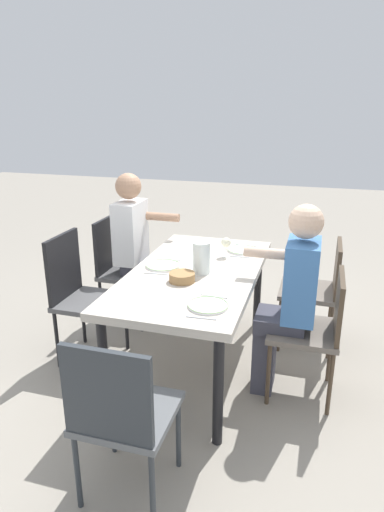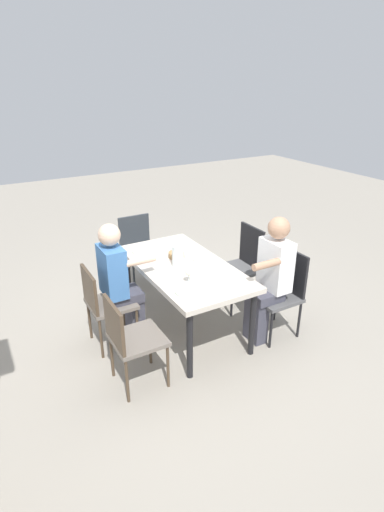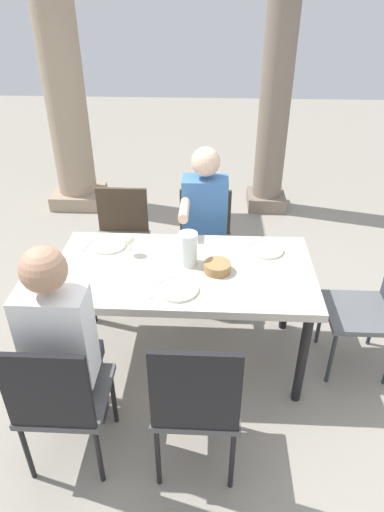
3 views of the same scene
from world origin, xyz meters
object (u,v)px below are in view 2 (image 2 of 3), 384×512
chair_west_south (282,288)px  wine_glass_0 (189,272)px  diner_woman_green (270,276)px  dining_table (184,271)px  bread_basket (176,255)px  chair_mid_south (243,262)px  chair_west_north (129,336)px  plate_1 (205,260)px  plate_0 (188,291)px  diner_man_white (120,280)px  water_pitcher (178,257)px  chair_mid_north (104,301)px  plate_2 (142,251)px  chair_head_east (138,247)px

chair_west_south → wine_glass_0: bearing=78.1°
diner_woman_green → dining_table: bearing=49.6°
bread_basket → chair_mid_south: bearing=-96.7°
chair_west_north → chair_mid_south: 1.83m
plate_1 → plate_0: bearing=136.5°
chair_west_south → diner_man_white: bearing=65.7°
chair_west_north → plate_0: size_ratio=3.60×
chair_west_north → chair_mid_south: chair_mid_south is taller
chair_west_north → plate_0: bearing=-85.9°
plate_0 → water_pitcher: bearing=-18.8°
chair_mid_north → diner_woman_green: diner_woman_green is taller
dining_table → bread_basket: bread_basket is taller
diner_woman_green → plate_2: diner_woman_green is taller
dining_table → wine_glass_0: bearing=158.3°
chair_west_north → plate_1: chair_west_north is taller
chair_west_north → plate_2: 1.29m
bread_basket → chair_west_north: bearing=132.1°
plate_0 → diner_man_white: bearing=33.2°
chair_west_north → chair_west_south: size_ratio=0.94×
chair_head_east → water_pitcher: water_pitcher is taller
chair_west_north → plate_0: 0.65m
chair_head_east → plate_0: (-1.77, 0.24, 0.25)m
chair_head_east → chair_mid_south: bearing=-142.8°
plate_1 → bread_basket: 0.32m
chair_west_south → chair_mid_south: 0.69m
chair_west_south → chair_mid_north: (0.69, 1.70, -0.01)m
chair_west_south → plate_2: (1.11, 1.09, 0.24)m
chair_mid_south → plate_1: size_ratio=3.92×
plate_0 → wine_glass_0: size_ratio=1.60×
chair_mid_south → bread_basket: (0.10, 0.83, 0.23)m
plate_2 → wine_glass_0: bearing=-174.2°
diner_man_white → dining_table: bearing=-99.7°
dining_table → diner_man_white: diner_man_white is taller
chair_mid_north → chair_west_north: bearing=180.0°
plate_1 → plate_2: bearing=40.6°
dining_table → diner_man_white: size_ratio=1.27×
wine_glass_0 → plate_1: 0.53m
water_pitcher → chair_mid_south: bearing=-84.3°
diner_man_white → bread_basket: (0.10, -0.69, 0.09)m
chair_head_east → wine_glass_0: bearing=174.9°
dining_table → plate_2: 0.59m
dining_table → bread_basket: bearing=-6.7°
chair_mid_north → water_pitcher: size_ratio=3.94×
plate_2 → plate_1: bearing=-139.4°
diner_woman_green → diner_man_white: (0.69, 1.34, -0.02)m
diner_woman_green → plate_2: bearing=39.2°
diner_man_white → water_pitcher: 0.63m
chair_west_south → bread_basket: 1.17m
diner_man_white → plate_1: diner_man_white is taller
plate_2 → chair_head_east: bearing=-18.4°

